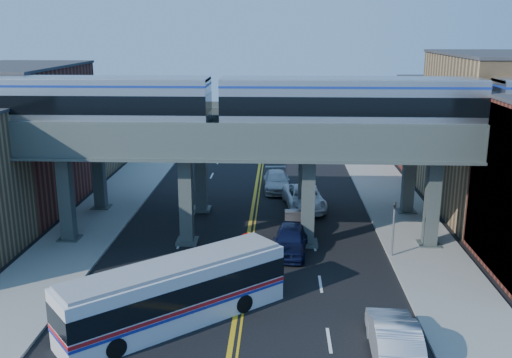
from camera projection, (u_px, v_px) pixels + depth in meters
ground at (238, 299)px, 30.31m from camera, size 120.00×120.00×0.00m
sidewalk_west at (87, 230)px, 40.43m from camera, size 5.00×70.00×0.16m
sidewalk_east at (414, 235)px, 39.47m from camera, size 5.00×70.00×0.16m
building_west_b at (20, 138)px, 45.13m from camera, size 8.00×14.00×11.00m
building_west_c at (78, 129)px, 58.07m from camera, size 8.00×10.00×8.00m
building_east_b at (495, 136)px, 43.46m from camera, size 8.00×14.00×12.00m
building_east_c at (445, 127)px, 56.40m from camera, size 8.00×10.00×9.00m
mural_panel at (498, 195)px, 32.35m from camera, size 0.10×9.50×9.50m
elevated_viaduct_near at (247, 149)px, 36.38m from camera, size 52.00×3.60×7.40m
elevated_viaduct_far at (252, 130)px, 43.15m from camera, size 52.00×3.60×7.40m
transit_train at (350, 104)px, 35.37m from camera, size 49.77×3.12×3.64m
stop_sign at (247, 247)px, 32.75m from camera, size 0.76×0.09×2.63m
traffic_signal at (394, 223)px, 35.14m from camera, size 0.15×0.18×4.10m
transit_bus at (176, 294)px, 27.53m from camera, size 10.48×9.30×2.96m
car_lane_a at (291, 240)px, 36.32m from camera, size 2.64×5.41×1.78m
car_lane_b at (297, 224)px, 39.59m from camera, size 1.68×4.72×1.55m
car_lane_c at (304, 198)px, 45.41m from camera, size 3.61×6.54×1.73m
car_lane_d at (277, 181)px, 50.54m from camera, size 2.55×5.67×1.61m
car_parked_curb at (394, 339)px, 24.67m from camera, size 2.13×5.63×1.83m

